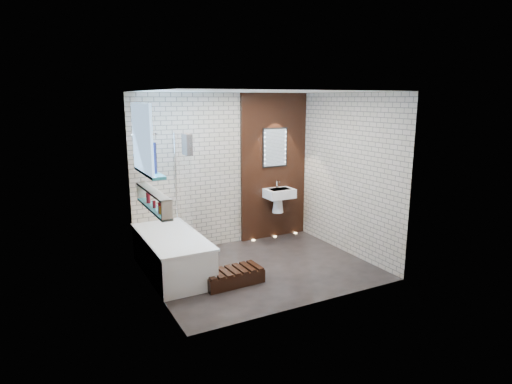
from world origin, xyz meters
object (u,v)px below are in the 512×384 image
bathtub (172,254)px  walnut_step (233,277)px  bath_screen (183,180)px  washbasin (279,197)px  led_mirror (275,148)px

bathtub → walnut_step: bathtub is taller
bathtub → bath_screen: 1.14m
bath_screen → washbasin: (1.82, 0.18, -0.49)m
bathtub → bath_screen: bearing=51.1°
bathtub → led_mirror: 2.68m
bath_screen → led_mirror: size_ratio=2.00×
bathtub → led_mirror: bearing=19.8°
bath_screen → walnut_step: 1.70m
bath_screen → led_mirror: 1.89m
led_mirror → walnut_step: (-1.55, -1.53, -1.56)m
bath_screen → walnut_step: bearing=-77.2°
bathtub → led_mirror: led_mirror is taller
washbasin → walnut_step: bearing=-138.4°
bathtub → bath_screen: size_ratio=1.24×
led_mirror → washbasin: bearing=-90.0°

